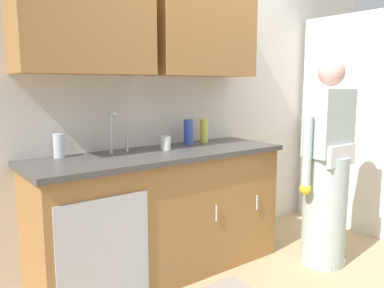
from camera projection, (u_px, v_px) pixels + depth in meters
ground_plane at (279, 286)px, 2.83m from camera, size 9.00×9.00×0.00m
kitchen_wall_with_uppers at (182, 79)px, 3.31m from camera, size 4.80×0.44×2.70m
closet_door_panel at (350, 124)px, 3.85m from camera, size 0.04×1.10×2.10m
counter_cabinet at (161, 216)px, 2.98m from camera, size 1.90×0.62×0.90m
countertop at (160, 154)px, 2.91m from camera, size 1.96×0.66×0.04m
sink at (125, 158)px, 2.75m from camera, size 0.50×0.36×0.35m
person_at_sink at (326, 179)px, 3.10m from camera, size 0.55×0.34×1.62m
bottle_water_short at (59, 146)px, 2.67m from camera, size 0.08×0.08×0.16m
bottle_dish_liquid at (204, 131)px, 3.37m from camera, size 0.07×0.07×0.20m
bottle_cleaner_spray at (188, 132)px, 3.23m from camera, size 0.08×0.08×0.21m
cup_by_sink at (166, 143)px, 2.99m from camera, size 0.08×0.08×0.10m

